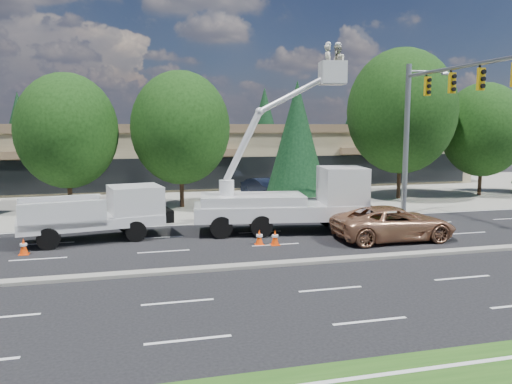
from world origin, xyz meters
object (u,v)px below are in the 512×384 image
object	(u,v)px
bucket_truck	(296,192)
minivan	(394,223)
utility_pickup	(102,218)
signal_mast	(428,113)

from	to	relation	value
bucket_truck	minivan	size ratio (longest dim) A/B	1.63
bucket_truck	utility_pickup	bearing A→B (deg)	-174.96
minivan	utility_pickup	bearing A→B (deg)	76.11
signal_mast	bucket_truck	world-z (taller)	bucket_truck
utility_pickup	bucket_truck	world-z (taller)	bucket_truck
signal_mast	minivan	distance (m)	8.03
signal_mast	utility_pickup	world-z (taller)	signal_mast
signal_mast	bucket_truck	size ratio (longest dim) A/B	1.08
bucket_truck	minivan	xyz separation A→B (m)	(3.88, -2.93, -1.22)
utility_pickup	bucket_truck	xyz separation A→B (m)	(9.44, -0.56, 1.00)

